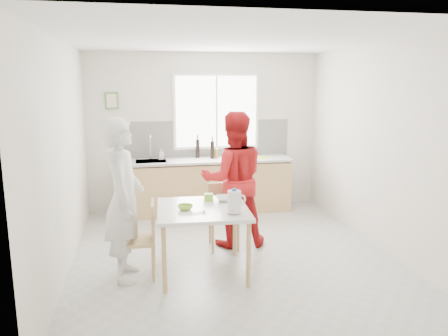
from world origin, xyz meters
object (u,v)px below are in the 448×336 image
at_px(person_red, 233,180).
at_px(chair_left, 143,236).
at_px(wine_bottle_a, 198,148).
at_px(bowl_green, 185,207).
at_px(wine_bottle_b, 212,150).
at_px(milk_jug, 235,201).
at_px(bowl_white, 225,199).
at_px(chair_far, 223,212).
at_px(person_white, 124,200).
at_px(dining_table, 203,215).

bearing_deg(person_red, chair_left, 35.84).
bearing_deg(person_red, wine_bottle_a, -79.08).
xyz_separation_m(bowl_green, wine_bottle_b, (0.73, 2.52, 0.25)).
xyz_separation_m(milk_jug, wine_bottle_a, (-0.02, 2.89, 0.15)).
bearing_deg(bowl_white, person_red, 68.97).
xyz_separation_m(person_red, bowl_green, (-0.74, -0.87, -0.10)).
xyz_separation_m(chair_far, person_white, (-1.27, -0.75, 0.45)).
relative_size(person_white, person_red, 1.01).
bearing_deg(dining_table, chair_far, 63.87).
height_order(bowl_green, wine_bottle_a, wine_bottle_a).
relative_size(chair_far, wine_bottle_b, 2.86).
bearing_deg(chair_left, person_white, -90.00).
bearing_deg(chair_left, person_red, 125.84).
xyz_separation_m(person_white, bowl_green, (0.68, -0.08, -0.10)).
xyz_separation_m(chair_far, bowl_white, (-0.08, -0.56, 0.35)).
bearing_deg(milk_jug, dining_table, 139.19).
bearing_deg(person_white, chair_far, -56.44).
height_order(person_white, bowl_green, person_white).
bearing_deg(wine_bottle_a, wine_bottle_b, -26.00).
height_order(person_red, bowl_white, person_red).
distance_m(person_white, bowl_green, 0.69).
bearing_deg(bowl_white, bowl_green, -151.92).
xyz_separation_m(chair_left, milk_jug, (0.99, -0.33, 0.45)).
relative_size(chair_far, person_red, 0.47).
xyz_separation_m(chair_left, person_red, (1.22, 0.79, 0.43)).
distance_m(person_red, wine_bottle_a, 1.79).
bearing_deg(person_red, milk_jug, 81.29).
relative_size(milk_jug, wine_bottle_a, 0.82).
bearing_deg(milk_jug, person_red, 81.29).
distance_m(dining_table, bowl_green, 0.23).
distance_m(bowl_green, wine_bottle_a, 2.69).
xyz_separation_m(person_red, milk_jug, (-0.23, -1.12, 0.02)).
distance_m(bowl_white, milk_jug, 0.54).
distance_m(bowl_white, wine_bottle_b, 2.27).
xyz_separation_m(bowl_white, wine_bottle_b, (0.22, 2.24, 0.25)).
bearing_deg(person_white, person_red, -58.21).
xyz_separation_m(chair_left, bowl_white, (0.99, 0.20, 0.34)).
xyz_separation_m(chair_left, person_white, (-0.19, 0.01, 0.44)).
bearing_deg(bowl_green, dining_table, 11.15).
bearing_deg(dining_table, chair_left, 177.12).
xyz_separation_m(person_red, bowl_white, (-0.23, -0.59, -0.09)).
relative_size(bowl_white, milk_jug, 0.89).
relative_size(chair_left, person_white, 0.48).
distance_m(bowl_green, milk_jug, 0.58).
xyz_separation_m(person_white, bowl_white, (1.19, 0.19, -0.10)).
height_order(person_white, milk_jug, person_white).
distance_m(person_red, milk_jug, 1.15).
bearing_deg(wine_bottle_b, bowl_white, -95.50).
xyz_separation_m(dining_table, milk_jug, (0.31, -0.30, 0.22)).
height_order(person_red, milk_jug, person_red).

